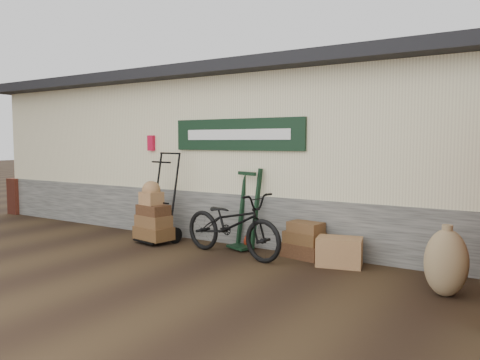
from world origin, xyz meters
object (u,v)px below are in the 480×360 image
Objects in this scene: green_barrow at (247,209)px; wicker_hamper at (339,252)px; bicycle at (232,220)px; suitcase_stack at (304,239)px; porter_trolley at (161,196)px.

green_barrow is 2.12× the size of wicker_hamper.
wicker_hamper is 1.74m from bicycle.
suitcase_stack reaches higher than wicker_hamper.
green_barrow reaches higher than wicker_hamper.
bicycle is (1.68, -0.21, -0.26)m from porter_trolley.
wicker_hamper is (3.35, 0.13, -0.62)m from porter_trolley.
porter_trolley is 3.41m from wicker_hamper.
porter_trolley reaches higher than bicycle.
bicycle is at bearing -153.10° from suitcase_stack.
wicker_hamper is at bearing -15.62° from suitcase_stack.
porter_trolley is 1.66m from green_barrow.
porter_trolley is at bearing -177.83° from wicker_hamper.
porter_trolley is 2.77m from suitcase_stack.
green_barrow is at bearing 172.52° from wicker_hamper.
green_barrow is 0.70× the size of bicycle.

